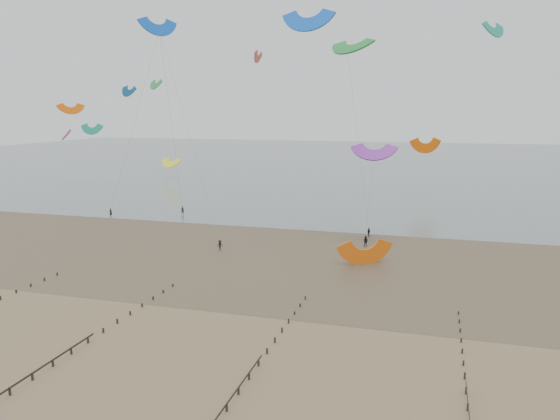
{
  "coord_description": "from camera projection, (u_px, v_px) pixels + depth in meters",
  "views": [
    {
      "loc": [
        18.68,
        -50.44,
        23.09
      ],
      "look_at": [
        -3.84,
        28.0,
        8.0
      ],
      "focal_mm": 35.0,
      "sensor_mm": 36.0,
      "label": 1
    }
  ],
  "objects": [
    {
      "name": "sea_and_shore",
      "position": [
        289.0,
        250.0,
        90.56
      ],
      "size": [
        500.0,
        665.0,
        0.03
      ],
      "color": "#475654",
      "rests_on": "ground"
    },
    {
      "name": "ground",
      "position": [
        241.0,
        334.0,
        56.94
      ],
      "size": [
        500.0,
        500.0,
        0.0
      ],
      "primitive_type": "plane",
      "color": "brown",
      "rests_on": "ground"
    },
    {
      "name": "kitesurfers",
      "position": [
        458.0,
        240.0,
        94.16
      ],
      "size": [
        96.81,
        28.61,
        1.81
      ],
      "color": "black",
      "rests_on": "ground"
    },
    {
      "name": "kitesurfer_lead",
      "position": [
        111.0,
        213.0,
        118.97
      ],
      "size": [
        0.71,
        0.5,
        1.84
      ],
      "primitive_type": "imported",
      "rotation": [
        0.0,
        0.0,
        3.04
      ],
      "color": "black",
      "rests_on": "ground"
    },
    {
      "name": "kites_airborne",
      "position": [
        341.0,
        110.0,
        139.69
      ],
      "size": [
        247.51,
        112.12,
        41.43
      ],
      "color": "blue",
      "rests_on": "ground"
    },
    {
      "name": "grounded_kite",
      "position": [
        365.0,
        264.0,
        82.78
      ],
      "size": [
        9.5,
        8.97,
        4.15
      ],
      "primitive_type": null,
      "rotation": [
        1.54,
        0.0,
        0.56
      ],
      "color": "orange",
      "rests_on": "ground"
    }
  ]
}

